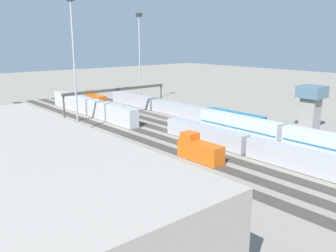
{
  "coord_description": "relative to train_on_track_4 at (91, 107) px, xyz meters",
  "views": [
    {
      "loc": [
        -68.95,
        57.57,
        22.86
      ],
      "look_at": [
        -4.57,
        2.79,
        2.5
      ],
      "focal_mm": 38.25,
      "sensor_mm": 36.0,
      "label": 1
    }
  ],
  "objects": [
    {
      "name": "train_on_track_0",
      "position": [
        -17.23,
        -20.0,
        -0.51
      ],
      "size": [
        66.4,
        3.0,
        4.4
      ],
      "color": "#1E6B9E",
      "rests_on": "ground_plane"
    },
    {
      "name": "light_mast_1",
      "position": [
        -16.93,
        12.81,
        17.82
      ],
      "size": [
        2.8,
        0.7,
        32.96
      ],
      "color": "#9EA0A5",
      "rests_on": "ground_plane"
    },
    {
      "name": "track_bed_1",
      "position": [
        -30.01,
        -15.0,
        -2.56
      ],
      "size": [
        140.0,
        2.8,
        0.12
      ],
      "primitive_type": "cube",
      "color": "#4C443D",
      "rests_on": "ground_plane"
    },
    {
      "name": "ground_plane",
      "position": [
        -30.01,
        -5.0,
        -2.62
      ],
      "size": [
        400.0,
        400.0,
        0.0
      ],
      "primitive_type": "plane",
      "color": "gray"
    },
    {
      "name": "train_on_track_2",
      "position": [
        14.87,
        -10.0,
        -0.46
      ],
      "size": [
        10.0,
        3.0,
        5.0
      ],
      "color": "#D85914",
      "rests_on": "ground_plane"
    },
    {
      "name": "train_on_track_4",
      "position": [
        0.0,
        0.0,
        0.0
      ],
      "size": [
        47.2,
        3.0,
        5.0
      ],
      "color": "#B7BABF",
      "rests_on": "ground_plane"
    },
    {
      "name": "track_bed_5",
      "position": [
        -30.01,
        5.0,
        -2.56
      ],
      "size": [
        140.0,
        2.8,
        0.12
      ],
      "primitive_type": "cube",
      "color": "#3D3833",
      "rests_on": "ground_plane"
    },
    {
      "name": "train_on_track_5",
      "position": [
        -52.43,
        5.0,
        -0.46
      ],
      "size": [
        10.0,
        3.0,
        5.0
      ],
      "color": "#D85914",
      "rests_on": "ground_plane"
    },
    {
      "name": "track_bed_3",
      "position": [
        -30.01,
        -5.0,
        -2.56
      ],
      "size": [
        140.0,
        2.8,
        0.12
      ],
      "primitive_type": "cube",
      "color": "#3D3833",
      "rests_on": "ground_plane"
    },
    {
      "name": "control_tower",
      "position": [
        -53.93,
        -33.8,
        4.22
      ],
      "size": [
        6.0,
        6.0,
        11.59
      ],
      "color": "gray",
      "rests_on": "ground_plane"
    },
    {
      "name": "train_on_track_1",
      "position": [
        -58.08,
        -15.0,
        -0.01
      ],
      "size": [
        47.2,
        3.06,
        5.0
      ],
      "color": "silver",
      "rests_on": "ground_plane"
    },
    {
      "name": "signal_gantry",
      "position": [
        -7.62,
        -5.0,
        5.03
      ],
      "size": [
        0.7,
        35.0,
        8.8
      ],
      "color": "#4C4742",
      "rests_on": "ground_plane"
    },
    {
      "name": "light_mast_0",
      "position": [
        5.92,
        -23.4,
        17.25
      ],
      "size": [
        2.8,
        0.7,
        31.89
      ],
      "color": "#9EA0A5",
      "rests_on": "ground_plane"
    },
    {
      "name": "maintenance_shed",
      "position": [
        -54.37,
        39.32,
        2.69
      ],
      "size": [
        55.5,
        21.08,
        10.62
      ],
      "primitive_type": "cube",
      "color": "#9E9389",
      "rests_on": "ground_plane"
    },
    {
      "name": "track_bed_6",
      "position": [
        -30.01,
        10.0,
        -2.56
      ],
      "size": [
        140.0,
        2.8,
        0.12
      ],
      "primitive_type": "cube",
      "color": "#3D3833",
      "rests_on": "ground_plane"
    },
    {
      "name": "track_bed_0",
      "position": [
        -30.01,
        -20.0,
        -2.56
      ],
      "size": [
        140.0,
        2.8,
        0.12
      ],
      "primitive_type": "cube",
      "color": "#3D3833",
      "rests_on": "ground_plane"
    },
    {
      "name": "track_bed_4",
      "position": [
        -30.01,
        0.0,
        -2.56
      ],
      "size": [
        140.0,
        2.8,
        0.12
      ],
      "primitive_type": "cube",
      "color": "#3D3833",
      "rests_on": "ground_plane"
    },
    {
      "name": "train_on_track_3",
      "position": [
        -56.47,
        -5.0,
        -0.6
      ],
      "size": [
        47.2,
        3.0,
        3.8
      ],
      "color": "#A8AAB2",
      "rests_on": "ground_plane"
    },
    {
      "name": "track_bed_2",
      "position": [
        -30.01,
        -10.0,
        -2.56
      ],
      "size": [
        140.0,
        2.8,
        0.12
      ],
      "primitive_type": "cube",
      "color": "#3D3833",
      "rests_on": "ground_plane"
    }
  ]
}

